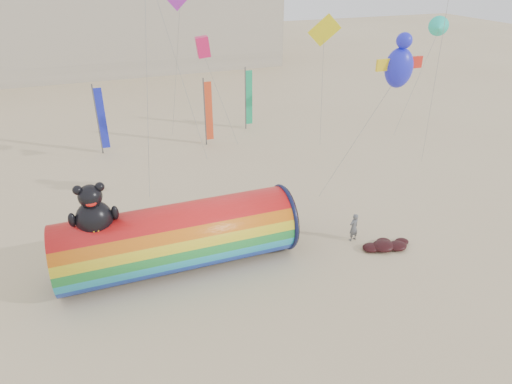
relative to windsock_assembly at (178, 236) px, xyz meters
name	(u,v)px	position (x,y,z in m)	size (l,w,h in m)	color
ground	(257,248)	(3.94, 0.03, -1.67)	(160.00, 160.00, 0.00)	#CCB58C
windsock_assembly	(178,236)	(0.00, 0.00, 0.00)	(10.90, 3.32, 5.03)	red
kite_handler	(354,227)	(8.87, -0.97, -0.89)	(0.56, 0.37, 1.55)	#585A5F
fabric_bundle	(386,245)	(10.06, -2.22, -1.50)	(2.62, 1.35, 0.41)	#3C0A0C
festival_banners	(189,109)	(4.22, 15.81, 0.97)	(12.44, 2.48, 5.20)	#59595E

